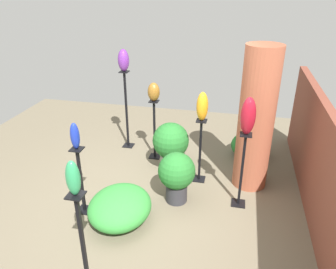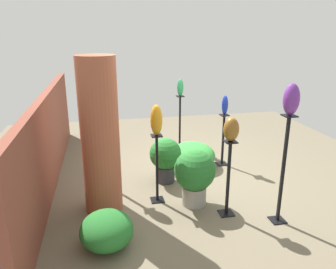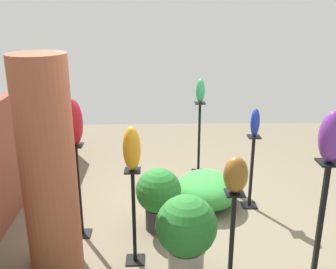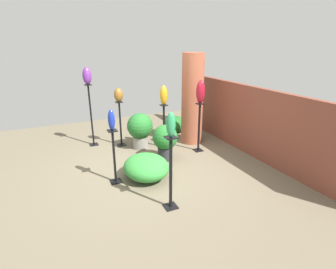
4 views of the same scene
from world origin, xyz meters
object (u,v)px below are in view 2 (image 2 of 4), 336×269
(pedestal_violet, at_px, (283,174))
(potted_plant_front_left, at_px, (165,157))
(pedestal_ruby, at_px, (111,160))
(pedestal_amber, at_px, (157,172))
(potted_plant_near_pillar, at_px, (195,174))
(pedestal_jade, at_px, (180,124))
(art_vase_jade, at_px, (180,87))
(pedestal_cobalt, at_px, (223,142))
(art_vase_bronze, at_px, (231,129))
(pedestal_bronze, at_px, (228,182))
(brick_pillar, at_px, (100,137))
(art_vase_amber, at_px, (156,120))
(art_vase_cobalt, at_px, (225,105))
(art_vase_ruby, at_px, (108,107))
(art_vase_violet, at_px, (291,99))

(pedestal_violet, distance_m, potted_plant_front_left, 1.99)
(pedestal_violet, distance_m, pedestal_ruby, 2.60)
(pedestal_amber, xyz_separation_m, potted_plant_near_pillar, (-0.22, -0.52, 0.01))
(pedestal_violet, bearing_deg, pedestal_jade, 11.06)
(pedestal_amber, height_order, art_vase_jade, art_vase_jade)
(pedestal_cobalt, xyz_separation_m, art_vase_bronze, (-1.73, 0.58, 0.80))
(pedestal_amber, height_order, pedestal_ruby, pedestal_ruby)
(pedestal_bronze, bearing_deg, pedestal_cobalt, -18.59)
(pedestal_ruby, distance_m, art_vase_bronze, 2.04)
(brick_pillar, bearing_deg, pedestal_ruby, -13.69)
(pedestal_ruby, relative_size, art_vase_jade, 3.11)
(pedestal_cobalt, relative_size, art_vase_bronze, 3.10)
(pedestal_bronze, height_order, pedestal_ruby, pedestal_ruby)
(pedestal_violet, distance_m, art_vase_amber, 1.86)
(pedestal_amber, bearing_deg, potted_plant_near_pillar, -112.38)
(art_vase_jade, distance_m, art_vase_cobalt, 1.28)
(brick_pillar, distance_m, potted_plant_front_left, 1.42)
(pedestal_amber, bearing_deg, art_vase_ruby, 51.49)
(potted_plant_near_pillar, bearing_deg, art_vase_violet, -124.00)
(pedestal_jade, xyz_separation_m, art_vase_violet, (-3.17, -0.62, 1.16))
(brick_pillar, bearing_deg, pedestal_bronze, -106.52)
(art_vase_jade, bearing_deg, potted_plant_front_left, 158.51)
(art_vase_violet, bearing_deg, art_vase_cobalt, 1.18)
(pedestal_cobalt, distance_m, art_vase_cobalt, 0.73)
(art_vase_violet, bearing_deg, art_vase_ruby, 57.07)
(pedestal_amber, bearing_deg, pedestal_cobalt, -52.11)
(pedestal_amber, bearing_deg, art_vase_jade, -21.62)
(pedestal_violet, relative_size, potted_plant_front_left, 1.92)
(art_vase_ruby, height_order, potted_plant_near_pillar, art_vase_ruby)
(brick_pillar, bearing_deg, art_vase_amber, -84.61)
(pedestal_jade, relative_size, art_vase_jade, 3.19)
(brick_pillar, relative_size, pedestal_ruby, 1.94)
(art_vase_violet, relative_size, art_vase_bronze, 1.23)
(pedestal_jade, relative_size, pedestal_cobalt, 1.16)
(pedestal_violet, bearing_deg, potted_plant_front_left, 39.88)
(pedestal_jade, distance_m, art_vase_cobalt, 1.42)
(brick_pillar, xyz_separation_m, art_vase_bronze, (-0.50, -1.69, 0.16))
(pedestal_violet, height_order, pedestal_jade, pedestal_violet)
(art_vase_cobalt, relative_size, art_vase_ruby, 0.71)
(pedestal_violet, xyz_separation_m, pedestal_bronze, (0.31, 0.62, -0.19))
(pedestal_bronze, distance_m, art_vase_cobalt, 1.95)
(pedestal_bronze, bearing_deg, art_vase_jade, -0.09)
(art_vase_amber, bearing_deg, art_vase_bronze, -122.77)
(brick_pillar, xyz_separation_m, pedestal_jade, (2.35, -1.70, -0.57))
(potted_plant_front_left, bearing_deg, art_vase_violet, -140.12)
(brick_pillar, height_order, potted_plant_front_left, brick_pillar)
(brick_pillar, xyz_separation_m, pedestal_amber, (0.08, -0.80, -0.62))
(art_vase_jade, distance_m, potted_plant_front_left, 1.98)
(brick_pillar, xyz_separation_m, art_vase_ruby, (0.59, -0.14, 0.29))
(brick_pillar, xyz_separation_m, art_vase_cobalt, (1.23, -2.28, 0.08))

